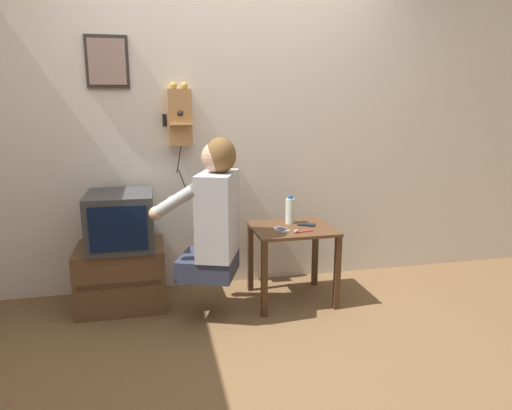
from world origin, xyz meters
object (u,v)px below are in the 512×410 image
cell_phone_held (281,230)px  toothbrush (303,231)px  wall_phone_antique (180,116)px  framed_picture (107,62)px  cell_phone_spare (306,225)px  television (121,220)px  water_bottle (290,210)px  person (214,214)px

cell_phone_held → toothbrush: size_ratio=0.89×
wall_phone_antique → toothbrush: bearing=-34.1°
framed_picture → cell_phone_spare: 1.83m
wall_phone_antique → framed_picture: (-0.49, 0.04, 0.38)m
cell_phone_held → cell_phone_spare: (0.22, 0.09, 0.00)m
television → wall_phone_antique: 0.86m
cell_phone_spare → wall_phone_antique: bearing=96.7°
water_bottle → toothbrush: size_ratio=1.37×
person → water_bottle: size_ratio=4.41×
television → framed_picture: framed_picture is taller
water_bottle → television: bearing=178.3°
water_bottle → toothbrush: water_bottle is taller
cell_phone_held → cell_phone_spare: size_ratio=0.99×
cell_phone_held → person: bearing=171.9°
television → cell_phone_spare: bearing=-5.4°
water_bottle → wall_phone_antique: bearing=160.3°
person → toothbrush: person is taller
framed_picture → wall_phone_antique: bearing=-5.1°
cell_phone_held → cell_phone_spare: bearing=4.0°
wall_phone_antique → water_bottle: wall_phone_antique is taller
framed_picture → cell_phone_held: (1.14, -0.50, -1.16)m
water_bottle → framed_picture: bearing=165.7°
framed_picture → toothbrush: 1.82m
person → wall_phone_antique: wall_phone_antique is taller
cell_phone_held → wall_phone_antique: bearing=127.1°
television → water_bottle: 1.22m
cell_phone_held → toothbrush: bearing=-49.0°
wall_phone_antique → cell_phone_spare: size_ratio=6.04×
cell_phone_spare → toothbrush: size_ratio=0.90×
television → wall_phone_antique: (0.44, 0.24, 0.70)m
television → toothbrush: television is taller
framed_picture → cell_phone_held: bearing=-23.5°
framed_picture → water_bottle: size_ratio=1.73×
cell_phone_held → toothbrush: 0.15m
television → cell_phone_spare: (1.32, -0.12, -0.08)m
wall_phone_antique → toothbrush: size_ratio=5.41×
cell_phone_spare → toothbrush: bearing=-177.4°
toothbrush → television: bearing=63.7°
framed_picture → person: bearing=-41.7°
wall_phone_antique → television: bearing=-151.5°
wall_phone_antique → toothbrush: wall_phone_antique is taller
wall_phone_antique → water_bottle: bearing=-19.7°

